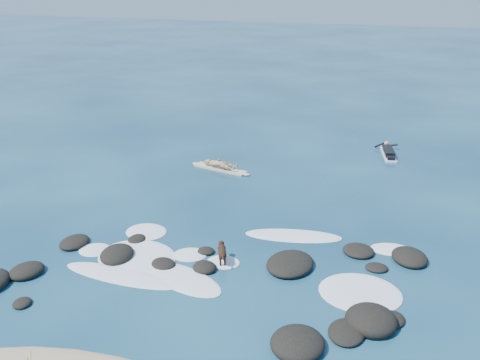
% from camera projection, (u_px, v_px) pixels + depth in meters
% --- Properties ---
extents(ground, '(160.00, 160.00, 0.00)m').
position_uv_depth(ground, '(204.00, 245.00, 18.47)').
color(ground, '#0A2642').
rests_on(ground, ground).
extents(reef_rocks, '(13.60, 7.04, 0.63)m').
position_uv_depth(reef_rocks, '(240.00, 283.00, 16.04)').
color(reef_rocks, black).
rests_on(reef_rocks, ground).
extents(breaking_foam, '(11.03, 5.73, 0.12)m').
position_uv_depth(breaking_foam, '(214.00, 262.00, 17.34)').
color(breaking_foam, white).
rests_on(breaking_foam, ground).
extents(standing_surfer_rig, '(3.18, 1.18, 1.83)m').
position_uv_depth(standing_surfer_rig, '(220.00, 155.00, 25.08)').
color(standing_surfer_rig, beige).
rests_on(standing_surfer_rig, ground).
extents(paddling_surfer_rig, '(1.25, 2.72, 0.47)m').
position_uv_depth(paddling_surfer_rig, '(388.00, 152.00, 27.30)').
color(paddling_surfer_rig, white).
rests_on(paddling_surfer_rig, ground).
extents(dog, '(0.53, 0.99, 0.66)m').
position_uv_depth(dog, '(222.00, 251.00, 17.16)').
color(dog, black).
rests_on(dog, ground).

